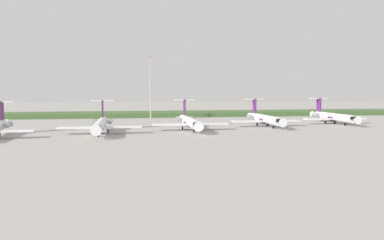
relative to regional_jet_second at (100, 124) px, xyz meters
The scene contains 9 objects.
ground_plane 33.41m from the regional_jet_second, 36.66° to the left, with size 500.00×500.00×0.00m, color #9E9B96.
grass_berm 71.99m from the regional_jet_second, 68.21° to the left, with size 320.00×20.00×2.07m, color #426033.
regional_jet_second is the anchor object (origin of this frame).
regional_jet_third 26.54m from the regional_jet_second, 11.89° to the left, with size 22.81×31.00×9.00m.
regional_jet_fourth 54.17m from the regional_jet_second, 13.87° to the left, with size 22.81×31.00×9.00m.
regional_jet_fifth 82.30m from the regional_jet_second, 12.83° to the left, with size 22.81×31.00×9.00m.
antenna_mast 47.88m from the regional_jet_second, 69.52° to the left, with size 4.40×0.50×25.35m.
safety_cone_front_marker 19.00m from the regional_jet_second, 96.68° to the right, with size 0.44×0.44×0.55m, color orange.
safety_cone_mid_marker 19.01m from the regional_jet_second, 88.97° to the right, with size 0.44×0.44×0.55m, color orange.
Camera 1 is at (-19.10, -99.02, 12.12)m, focal length 35.95 mm.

